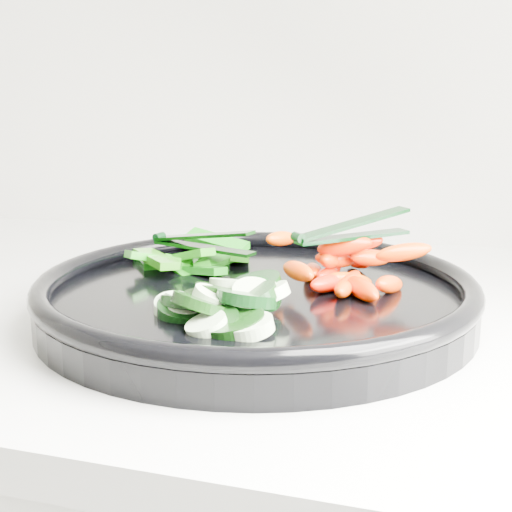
# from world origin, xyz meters

# --- Properties ---
(veggie_tray) EXTENTS (0.49, 0.49, 0.04)m
(veggie_tray) POSITION_xyz_m (0.39, 1.65, 0.95)
(veggie_tray) COLOR black
(veggie_tray) RESTS_ON counter
(cucumber_pile) EXTENTS (0.11, 0.13, 0.04)m
(cucumber_pile) POSITION_xyz_m (0.39, 1.58, 0.96)
(cucumber_pile) COLOR black
(cucumber_pile) RESTS_ON veggie_tray
(carrot_pile) EXTENTS (0.15, 0.15, 0.06)m
(carrot_pile) POSITION_xyz_m (0.46, 1.68, 0.97)
(carrot_pile) COLOR #FF2800
(carrot_pile) RESTS_ON veggie_tray
(pepper_pile) EXTENTS (0.13, 0.13, 0.04)m
(pepper_pile) POSITION_xyz_m (0.31, 1.71, 0.96)
(pepper_pile) COLOR #256F0A
(pepper_pile) RESTS_ON veggie_tray
(tong_carrot) EXTENTS (0.09, 0.09, 0.02)m
(tong_carrot) POSITION_xyz_m (0.47, 1.68, 1.00)
(tong_carrot) COLOR black
(tong_carrot) RESTS_ON carrot_pile
(tong_pepper) EXTENTS (0.11, 0.05, 0.02)m
(tong_pepper) POSITION_xyz_m (0.32, 1.71, 0.98)
(tong_pepper) COLOR black
(tong_pepper) RESTS_ON pepper_pile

